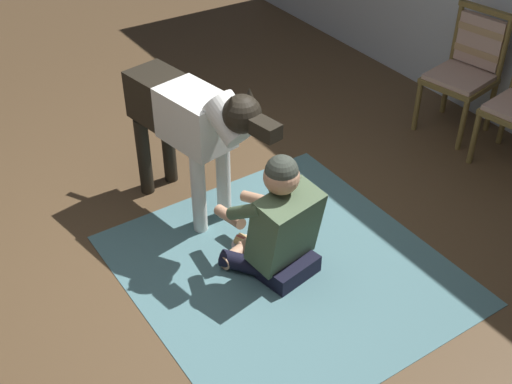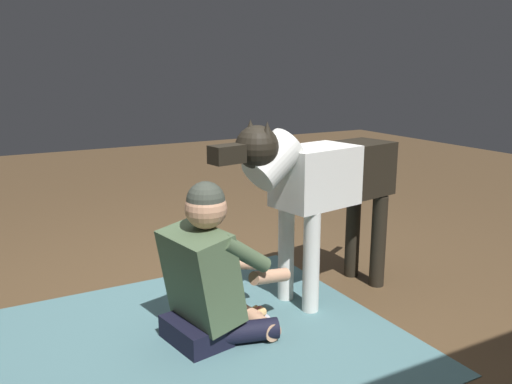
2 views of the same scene
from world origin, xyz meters
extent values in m
plane|color=brown|center=(0.00, 0.00, 0.00)|extent=(12.84, 12.84, 0.00)
cube|color=slate|center=(0.21, 0.35, 0.00)|extent=(1.94, 1.81, 0.01)
cylinder|color=brown|center=(-0.16, 2.28, 0.21)|extent=(0.04, 0.04, 0.42)
cylinder|color=brown|center=(-0.57, 2.21, 0.21)|extent=(0.04, 0.04, 0.42)
cylinder|color=brown|center=(-0.23, 2.69, 0.21)|extent=(0.04, 0.04, 0.42)
cylinder|color=brown|center=(-0.64, 2.62, 0.21)|extent=(0.04, 0.04, 0.42)
cube|color=brown|center=(-0.40, 2.45, 0.44)|extent=(0.53, 0.53, 0.04)
cube|color=tan|center=(-0.40, 2.45, 0.48)|extent=(0.49, 0.49, 0.04)
cylinder|color=brown|center=(-0.23, 2.69, 0.72)|extent=(0.04, 0.04, 0.52)
cylinder|color=brown|center=(-0.64, 2.62, 0.72)|extent=(0.04, 0.04, 0.52)
cube|color=brown|center=(-0.44, 2.65, 0.96)|extent=(0.46, 0.13, 0.04)
cube|color=tan|center=(-0.44, 2.65, 0.71)|extent=(0.38, 0.12, 0.40)
cube|color=#A38057|center=(-0.44, 2.65, 0.80)|extent=(0.39, 0.13, 0.06)
cube|color=#A38057|center=(-0.44, 2.65, 0.62)|extent=(0.39, 0.13, 0.06)
cylinder|color=brown|center=(0.02, 2.21, 0.21)|extent=(0.04, 0.04, 0.42)
cylinder|color=brown|center=(-0.04, 2.62, 0.21)|extent=(0.04, 0.04, 0.42)
cube|color=black|center=(0.25, 0.33, 0.06)|extent=(0.30, 0.38, 0.12)
cylinder|color=black|center=(0.12, 0.15, 0.07)|extent=(0.39, 0.32, 0.11)
cylinder|color=tan|center=(-0.04, 0.20, 0.06)|extent=(0.18, 0.37, 0.09)
cylinder|color=black|center=(0.07, 0.46, 0.07)|extent=(0.41, 0.21, 0.11)
cylinder|color=tan|center=(-0.07, 0.37, 0.06)|extent=(0.13, 0.37, 0.09)
cube|color=#4B6042|center=(0.21, 0.33, 0.35)|extent=(0.36, 0.44, 0.50)
cylinder|color=#4B6042|center=(0.10, 0.13, 0.48)|extent=(0.30, 0.13, 0.24)
cylinder|color=tan|center=(-0.11, 0.15, 0.30)|extent=(0.27, 0.08, 0.12)
cylinder|color=#4B6042|center=(0.04, 0.48, 0.48)|extent=(0.30, 0.13, 0.24)
cylinder|color=tan|center=(-0.15, 0.39, 0.30)|extent=(0.28, 0.15, 0.12)
sphere|color=tan|center=(0.18, 0.32, 0.70)|extent=(0.21, 0.21, 0.21)
sphere|color=#3A4037|center=(0.18, 0.32, 0.73)|extent=(0.19, 0.19, 0.19)
cylinder|color=white|center=(-0.46, 0.32, 0.29)|extent=(0.10, 0.10, 0.59)
cylinder|color=white|center=(-0.43, 0.11, 0.29)|extent=(0.10, 0.10, 0.59)
cylinder|color=black|center=(-1.05, 0.22, 0.29)|extent=(0.10, 0.10, 0.59)
cylinder|color=black|center=(-1.01, 0.01, 0.29)|extent=(0.10, 0.10, 0.59)
cube|color=white|center=(-0.57, 0.19, 0.76)|extent=(0.51, 0.38, 0.34)
cube|color=black|center=(-0.92, 0.13, 0.76)|extent=(0.45, 0.35, 0.32)
cylinder|color=white|center=(-0.25, 0.25, 0.89)|extent=(0.37, 0.27, 0.33)
sphere|color=black|center=(-0.14, 0.27, 0.97)|extent=(0.23, 0.23, 0.23)
cube|color=black|center=(0.05, 0.30, 0.95)|extent=(0.19, 0.13, 0.09)
cone|color=black|center=(-0.16, 0.33, 1.05)|extent=(0.09, 0.09, 0.10)
cone|color=black|center=(-0.14, 0.20, 1.05)|extent=(0.09, 0.09, 0.10)
cylinder|color=black|center=(-1.13, 0.09, 0.73)|extent=(0.30, 0.09, 0.20)
cylinder|color=silver|center=(-0.11, 0.27, 0.01)|extent=(0.21, 0.21, 0.01)
cylinder|color=tan|center=(-0.10, 0.25, 0.04)|extent=(0.16, 0.11, 0.05)
cylinder|color=tan|center=(-0.12, 0.29, 0.04)|extent=(0.16, 0.11, 0.05)
cylinder|color=#A14339|center=(-0.11, 0.27, 0.04)|extent=(0.16, 0.11, 0.04)
camera|label=1|loc=(2.65, -1.51, 2.88)|focal=47.15mm
camera|label=2|loc=(1.19, 2.66, 1.38)|focal=37.62mm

